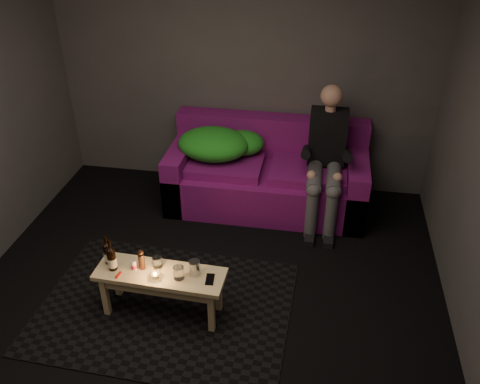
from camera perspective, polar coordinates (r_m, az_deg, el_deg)
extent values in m
plane|color=black|center=(4.22, -4.76, -14.01)|extent=(4.50, 4.50, 0.00)
plane|color=#4C4A4C|center=(5.42, 0.44, 13.41)|extent=(4.00, 0.00, 4.00)
cube|color=black|center=(4.34, -8.33, -12.61)|extent=(2.09, 1.55, 0.01)
cube|color=#7A1061|center=(5.40, 2.99, 0.59)|extent=(2.04, 0.92, 0.43)
cube|color=#7A1061|center=(5.50, 3.57, 6.35)|extent=(2.04, 0.22, 0.45)
cube|color=#7A1061|center=(5.51, -6.48, 2.33)|extent=(0.20, 0.92, 0.63)
cube|color=#7A1061|center=(5.34, 12.82, 0.64)|extent=(0.20, 0.92, 0.63)
cube|color=#7A1061|center=(5.29, -1.61, 3.07)|extent=(0.76, 0.61, 0.10)
cube|color=#7A1061|center=(5.21, 7.68, 2.28)|extent=(0.76, 0.61, 0.10)
ellipsoid|color=#288E19|center=(5.26, -3.00, 5.40)|extent=(0.73, 0.57, 0.31)
ellipsoid|color=#288E19|center=(5.35, 0.33, 5.55)|extent=(0.45, 0.37, 0.24)
ellipsoid|color=#288E19|center=(5.45, -5.02, 5.46)|extent=(0.33, 0.26, 0.16)
cube|color=black|center=(5.13, 9.82, 6.13)|extent=(0.37, 0.22, 0.56)
sphere|color=tan|center=(4.97, 10.27, 10.57)|extent=(0.21, 0.21, 0.21)
cylinder|color=#50515B|center=(4.99, 8.38, 1.72)|extent=(0.14, 0.51, 0.14)
cylinder|color=#50515B|center=(4.99, 10.48, 1.53)|extent=(0.14, 0.51, 0.14)
cylinder|color=#50515B|center=(4.93, 8.00, -2.51)|extent=(0.11, 0.11, 0.52)
cylinder|color=#50515B|center=(4.93, 10.13, -2.70)|extent=(0.11, 0.11, 0.52)
cube|color=black|center=(5.01, 7.77, -5.07)|extent=(0.09, 0.22, 0.06)
cube|color=black|center=(5.01, 9.87, -5.25)|extent=(0.09, 0.22, 0.06)
cube|color=#E2C584|center=(4.04, -8.97, -9.11)|extent=(1.03, 0.36, 0.04)
cube|color=#E2C584|center=(4.08, -8.89, -9.79)|extent=(0.90, 0.28, 0.09)
cube|color=#E2C584|center=(4.25, -14.89, -11.25)|extent=(0.05, 0.05, 0.38)
cube|color=#E2C584|center=(4.40, -13.64, -9.27)|extent=(0.05, 0.05, 0.38)
cube|color=#E2C584|center=(3.99, -3.23, -13.36)|extent=(0.05, 0.05, 0.38)
cube|color=#E2C584|center=(4.15, -2.42, -11.15)|extent=(0.05, 0.05, 0.38)
cylinder|color=black|center=(4.15, -14.63, -6.72)|extent=(0.06, 0.06, 0.17)
cylinder|color=white|center=(4.16, -14.58, -7.00)|extent=(0.06, 0.06, 0.07)
cone|color=black|center=(4.08, -14.82, -5.61)|extent=(0.06, 0.06, 0.03)
cylinder|color=black|center=(4.07, -14.87, -5.30)|extent=(0.02, 0.02, 0.08)
cylinder|color=black|center=(4.07, -14.20, -7.32)|extent=(0.07, 0.07, 0.19)
cylinder|color=white|center=(4.09, -14.15, -7.63)|extent=(0.07, 0.07, 0.08)
cone|color=black|center=(4.00, -14.41, -6.08)|extent=(0.07, 0.07, 0.03)
cylinder|color=black|center=(3.98, -14.47, -5.74)|extent=(0.03, 0.03, 0.09)
cylinder|color=silver|center=(4.06, -11.84, -8.02)|extent=(0.05, 0.05, 0.09)
cylinder|color=black|center=(4.04, -10.99, -7.66)|extent=(0.06, 0.06, 0.13)
cylinder|color=white|center=(4.05, -9.26, -7.74)|extent=(0.10, 0.10, 0.09)
cylinder|color=white|center=(3.97, -9.50, -9.22)|extent=(0.06, 0.06, 0.04)
sphere|color=orange|center=(3.96, -9.51, -9.10)|extent=(0.02, 0.02, 0.02)
cylinder|color=white|center=(3.92, -6.90, -8.99)|extent=(0.11, 0.11, 0.10)
cylinder|color=#B2B4B9|center=(3.94, -5.13, -8.45)|extent=(0.11, 0.11, 0.12)
cube|color=black|center=(3.92, -3.39, -9.76)|extent=(0.08, 0.13, 0.01)
cube|color=red|center=(4.05, -13.50, -9.03)|extent=(0.03, 0.07, 0.01)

